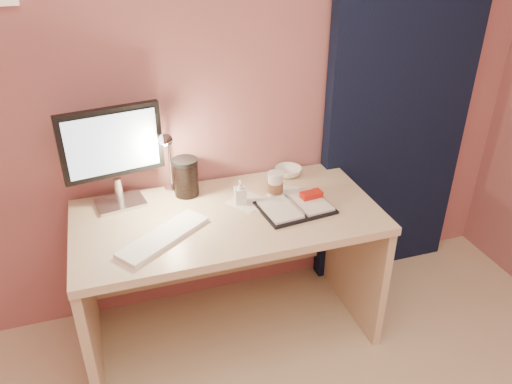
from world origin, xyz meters
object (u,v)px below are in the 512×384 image
object	(u,v)px
coffee_cup	(275,185)
lotion_bottle	(240,192)
keyboard	(164,236)
bowl	(288,172)
desk_lamp	(176,156)
monitor	(112,149)
planner	(297,206)
dark_jar	(186,179)
desk	(225,245)

from	to	relation	value
coffee_cup	lotion_bottle	world-z (taller)	coffee_cup
keyboard	bowl	bearing A→B (deg)	-7.63
lotion_bottle	desk_lamp	bearing A→B (deg)	150.97
monitor	planner	world-z (taller)	monitor
monitor	desk_lamp	bearing A→B (deg)	-12.87
lotion_bottle	dark_jar	world-z (taller)	dark_jar
desk	monitor	bearing A→B (deg)	160.55
lotion_bottle	dark_jar	xyz separation A→B (m)	(-0.23, 0.16, 0.03)
coffee_cup	lotion_bottle	distance (m)	0.18
bowl	coffee_cup	bearing A→B (deg)	-127.53
monitor	keyboard	world-z (taller)	monitor
desk	desk_lamp	world-z (taller)	desk_lamp
desk	lotion_bottle	size ratio (longest dim) A/B	11.85
lotion_bottle	monitor	bearing A→B (deg)	163.52
monitor	desk_lamp	world-z (taller)	monitor
desk	dark_jar	distance (m)	0.38
planner	desk_lamp	world-z (taller)	desk_lamp
planner	coffee_cup	bearing A→B (deg)	104.76
monitor	bowl	xyz separation A→B (m)	(0.86, 0.03, -0.27)
coffee_cup	dark_jar	world-z (taller)	dark_jar
monitor	dark_jar	world-z (taller)	monitor
planner	monitor	bearing A→B (deg)	153.40
planner	coffee_cup	distance (m)	0.16
monitor	keyboard	xyz separation A→B (m)	(0.15, -0.35, -0.28)
desk	monitor	xyz separation A→B (m)	(-0.46, 0.16, 0.51)
desk	planner	world-z (taller)	planner
coffee_cup	desk_lamp	world-z (taller)	desk_lamp
planner	bowl	xyz separation A→B (m)	(0.08, 0.32, 0.01)
coffee_cup	desk_lamp	xyz separation A→B (m)	(-0.45, 0.13, 0.16)
lotion_bottle	keyboard	bearing A→B (deg)	-154.66
dark_jar	bowl	bearing A→B (deg)	3.64
planner	coffee_cup	size ratio (longest dim) A/B	2.85
bowl	lotion_bottle	distance (m)	0.38
planner	desk_lamp	bearing A→B (deg)	145.01
lotion_bottle	coffee_cup	bearing A→B (deg)	5.48
monitor	lotion_bottle	world-z (taller)	monitor
monitor	bowl	distance (m)	0.91
keyboard	dark_jar	xyz separation A→B (m)	(0.17, 0.35, 0.08)
bowl	desk_lamp	bearing A→B (deg)	-175.21
dark_jar	keyboard	bearing A→B (deg)	-115.59
planner	bowl	bearing A→B (deg)	69.52
keyboard	bowl	distance (m)	0.81
bowl	dark_jar	distance (m)	0.55
dark_jar	desk_lamp	bearing A→B (deg)	-160.22
keyboard	planner	bearing A→B (deg)	-30.57
keyboard	lotion_bottle	distance (m)	0.44
desk_lamp	coffee_cup	bearing A→B (deg)	-3.42
dark_jar	desk_lamp	xyz separation A→B (m)	(-0.04, -0.01, 0.13)
lotion_bottle	dark_jar	bearing A→B (deg)	144.43
monitor	keyboard	distance (m)	0.47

